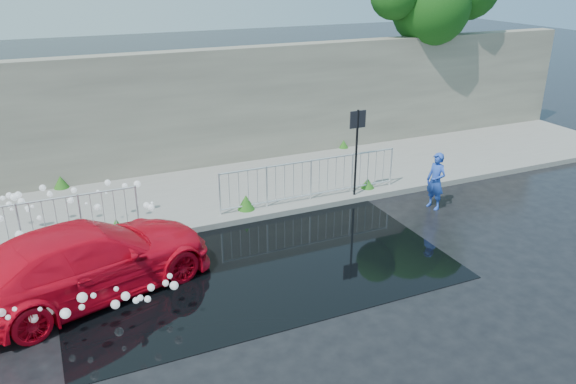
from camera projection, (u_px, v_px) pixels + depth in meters
name	position (u px, v px, depth m)	size (l,w,h in m)	color
ground	(249.00, 290.00, 11.03)	(90.00, 90.00, 0.00)	black
pavement	(184.00, 197.00, 15.23)	(30.00, 4.00, 0.15)	gray
curb	(205.00, 226.00, 13.54)	(30.00, 0.25, 0.16)	gray
retaining_wall	(161.00, 113.00, 16.40)	(30.00, 0.60, 3.50)	#656155
puddle	(254.00, 262.00, 12.06)	(8.00, 5.00, 0.01)	black
sign_post	(357.00, 139.00, 14.59)	(0.45, 0.06, 2.50)	black
tree	(438.00, 0.00, 19.19)	(4.94, 2.72, 6.33)	#332114
railing_left	(19.00, 225.00, 12.07)	(5.05, 0.05, 1.10)	silver
railing_right	(311.00, 178.00, 14.72)	(5.05, 0.05, 1.10)	silver
weeds	(170.00, 199.00, 14.47)	(12.17, 3.93, 0.39)	#1D4D14
water_spray	(69.00, 242.00, 11.38)	(3.64, 5.65, 1.05)	white
red_car	(88.00, 260.00, 10.70)	(1.99, 4.88, 1.42)	red
person	(436.00, 181.00, 14.48)	(0.55, 0.36, 1.50)	blue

